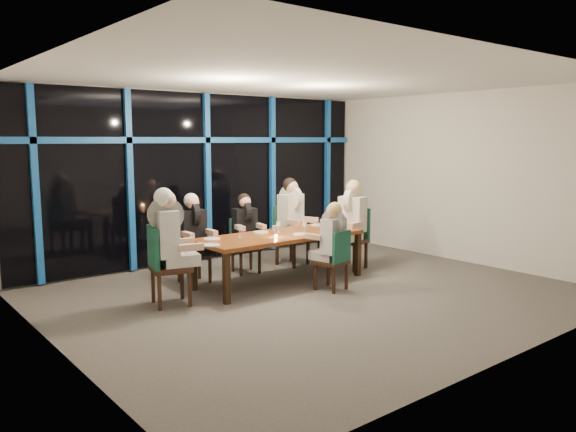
{
  "coord_description": "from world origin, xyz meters",
  "views": [
    {
      "loc": [
        -5.15,
        -5.79,
        2.18
      ],
      "look_at": [
        0.0,
        0.6,
        1.05
      ],
      "focal_mm": 35.0,
      "sensor_mm": 36.0,
      "label": 1
    }
  ],
  "objects_px": {
    "chair_far_mid": "(244,242)",
    "chair_end_left": "(163,261)",
    "chair_far_left": "(191,248)",
    "chair_end_right": "(354,235)",
    "chair_far_right": "(289,231)",
    "diner_far_left": "(193,225)",
    "water_pitcher": "(324,226)",
    "diner_near_mid": "(332,233)",
    "diner_end_right": "(351,211)",
    "dining_table": "(280,239)",
    "diner_far_right": "(292,209)",
    "wine_bottle": "(334,220)",
    "chair_near_mid": "(336,257)",
    "diner_far_mid": "(246,221)",
    "diner_end_left": "(169,229)"
  },
  "relations": [
    {
      "from": "chair_far_mid",
      "to": "chair_end_left",
      "type": "bearing_deg",
      "value": -144.29
    },
    {
      "from": "chair_near_mid",
      "to": "diner_end_right",
      "type": "relative_size",
      "value": 0.88
    },
    {
      "from": "diner_far_right",
      "to": "water_pitcher",
      "type": "bearing_deg",
      "value": -114.11
    },
    {
      "from": "water_pitcher",
      "to": "chair_near_mid",
      "type": "bearing_deg",
      "value": -106.54
    },
    {
      "from": "chair_near_mid",
      "to": "diner_far_left",
      "type": "xyz_separation_m",
      "value": [
        -1.36,
        1.68,
        0.4
      ]
    },
    {
      "from": "diner_far_left",
      "to": "water_pitcher",
      "type": "bearing_deg",
      "value": -30.29
    },
    {
      "from": "dining_table",
      "to": "diner_far_left",
      "type": "xyz_separation_m",
      "value": [
        -1.02,
        0.82,
        0.21
      ]
    },
    {
      "from": "dining_table",
      "to": "diner_near_mid",
      "type": "height_order",
      "value": "diner_near_mid"
    },
    {
      "from": "chair_end_right",
      "to": "diner_near_mid",
      "type": "relative_size",
      "value": 1.2
    },
    {
      "from": "chair_end_right",
      "to": "chair_near_mid",
      "type": "xyz_separation_m",
      "value": [
        -1.25,
        -0.87,
        -0.08
      ]
    },
    {
      "from": "chair_far_right",
      "to": "diner_near_mid",
      "type": "bearing_deg",
      "value": -119.64
    },
    {
      "from": "chair_end_right",
      "to": "diner_end_left",
      "type": "xyz_separation_m",
      "value": [
        -3.43,
        -0.01,
        0.44
      ]
    },
    {
      "from": "chair_end_right",
      "to": "water_pitcher",
      "type": "relative_size",
      "value": 5.58
    },
    {
      "from": "chair_far_left",
      "to": "chair_end_right",
      "type": "height_order",
      "value": "chair_end_right"
    },
    {
      "from": "dining_table",
      "to": "diner_far_right",
      "type": "distance_m",
      "value": 1.29
    },
    {
      "from": "chair_end_right",
      "to": "diner_near_mid",
      "type": "height_order",
      "value": "diner_near_mid"
    },
    {
      "from": "chair_near_mid",
      "to": "diner_far_mid",
      "type": "bearing_deg",
      "value": -88.98
    },
    {
      "from": "chair_far_left",
      "to": "diner_far_mid",
      "type": "distance_m",
      "value": 1.03
    },
    {
      "from": "dining_table",
      "to": "chair_far_right",
      "type": "distance_m",
      "value": 1.31
    },
    {
      "from": "chair_far_left",
      "to": "water_pitcher",
      "type": "xyz_separation_m",
      "value": [
        1.69,
        -1.15,
        0.32
      ]
    },
    {
      "from": "diner_far_mid",
      "to": "diner_end_right",
      "type": "xyz_separation_m",
      "value": [
        1.55,
        -0.87,
        0.13
      ]
    },
    {
      "from": "dining_table",
      "to": "chair_far_left",
      "type": "relative_size",
      "value": 2.79
    },
    {
      "from": "dining_table",
      "to": "chair_far_mid",
      "type": "height_order",
      "value": "chair_far_mid"
    },
    {
      "from": "dining_table",
      "to": "chair_end_left",
      "type": "height_order",
      "value": "chair_end_left"
    },
    {
      "from": "dining_table",
      "to": "chair_end_right",
      "type": "distance_m",
      "value": 1.6
    },
    {
      "from": "diner_far_mid",
      "to": "wine_bottle",
      "type": "relative_size",
      "value": 2.7
    },
    {
      "from": "chair_far_mid",
      "to": "chair_far_right",
      "type": "height_order",
      "value": "chair_far_right"
    },
    {
      "from": "diner_far_right",
      "to": "wine_bottle",
      "type": "xyz_separation_m",
      "value": [
        0.12,
        -0.91,
        -0.11
      ]
    },
    {
      "from": "diner_far_left",
      "to": "chair_end_left",
      "type": "bearing_deg",
      "value": -136.35
    },
    {
      "from": "chair_far_left",
      "to": "chair_far_right",
      "type": "height_order",
      "value": "chair_far_right"
    },
    {
      "from": "dining_table",
      "to": "diner_end_left",
      "type": "relative_size",
      "value": 2.51
    },
    {
      "from": "diner_far_left",
      "to": "wine_bottle",
      "type": "distance_m",
      "value": 2.25
    },
    {
      "from": "chair_end_left",
      "to": "diner_near_mid",
      "type": "xyz_separation_m",
      "value": [
        2.25,
        -0.8,
        0.25
      ]
    },
    {
      "from": "chair_end_right",
      "to": "diner_far_mid",
      "type": "bearing_deg",
      "value": -130.79
    },
    {
      "from": "dining_table",
      "to": "diner_end_right",
      "type": "relative_size",
      "value": 2.61
    },
    {
      "from": "diner_far_mid",
      "to": "diner_end_left",
      "type": "bearing_deg",
      "value": -144.41
    },
    {
      "from": "diner_end_right",
      "to": "water_pitcher",
      "type": "xyz_separation_m",
      "value": [
        -0.84,
        -0.24,
        -0.13
      ]
    },
    {
      "from": "chair_end_right",
      "to": "diner_end_right",
      "type": "height_order",
      "value": "diner_end_right"
    },
    {
      "from": "diner_end_left",
      "to": "wine_bottle",
      "type": "relative_size",
      "value": 3.23
    },
    {
      "from": "chair_far_mid",
      "to": "diner_far_left",
      "type": "relative_size",
      "value": 0.98
    },
    {
      "from": "chair_far_mid",
      "to": "chair_end_left",
      "type": "xyz_separation_m",
      "value": [
        -1.9,
        -0.92,
        0.1
      ]
    },
    {
      "from": "dining_table",
      "to": "diner_far_left",
      "type": "height_order",
      "value": "diner_far_left"
    },
    {
      "from": "chair_near_mid",
      "to": "diner_far_mid",
      "type": "xyz_separation_m",
      "value": [
        -0.38,
        1.72,
        0.36
      ]
    },
    {
      "from": "chair_end_right",
      "to": "chair_far_right",
      "type": "bearing_deg",
      "value": -156.71
    },
    {
      "from": "water_pitcher",
      "to": "dining_table",
      "type": "bearing_deg",
      "value": 171.2
    },
    {
      "from": "diner_end_right",
      "to": "chair_end_left",
      "type": "bearing_deg",
      "value": -103.8
    },
    {
      "from": "chair_near_mid",
      "to": "diner_end_right",
      "type": "xyz_separation_m",
      "value": [
        1.17,
        0.85,
        0.49
      ]
    },
    {
      "from": "diner_far_left",
      "to": "water_pitcher",
      "type": "distance_m",
      "value": 2.0
    },
    {
      "from": "diner_end_right",
      "to": "chair_far_right",
      "type": "bearing_deg",
      "value": -160.83
    },
    {
      "from": "dining_table",
      "to": "wine_bottle",
      "type": "xyz_separation_m",
      "value": [
        1.05,
        -0.07,
        0.19
      ]
    }
  ]
}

